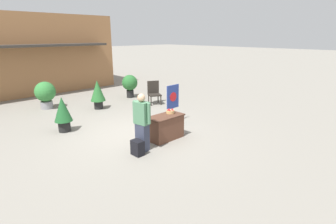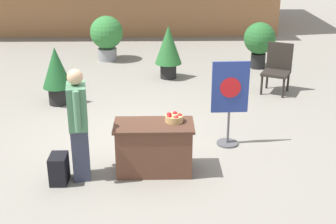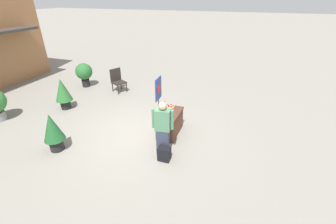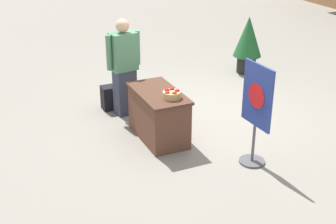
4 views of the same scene
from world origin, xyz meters
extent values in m
plane|color=gray|center=(0.00, 0.00, 0.00)|extent=(120.00, 120.00, 0.00)
cube|color=brown|center=(0.35, -0.92, 0.36)|extent=(1.09, 0.57, 0.72)
cube|color=#492C20|center=(0.35, -0.92, 0.74)|extent=(1.16, 0.61, 0.04)
cylinder|color=tan|center=(0.65, -0.84, 0.81)|extent=(0.26, 0.26, 0.10)
sphere|color=red|center=(0.73, -0.84, 0.85)|extent=(0.08, 0.08, 0.08)
sphere|color=red|center=(0.66, -0.76, 0.85)|extent=(0.08, 0.08, 0.08)
sphere|color=#A30F14|center=(0.58, -0.80, 0.85)|extent=(0.08, 0.08, 0.08)
sphere|color=#A30F14|center=(0.58, -0.88, 0.85)|extent=(0.08, 0.08, 0.08)
sphere|color=red|center=(0.67, -0.92, 0.85)|extent=(0.08, 0.08, 0.08)
cube|color=#33384C|center=(-0.70, -1.08, 0.40)|extent=(0.29, 0.37, 0.79)
cube|color=#4C7F5B|center=(-0.70, -1.08, 1.10)|extent=(0.32, 0.45, 0.62)
sphere|color=tan|center=(-0.70, -1.08, 1.53)|extent=(0.22, 0.22, 0.22)
cylinder|color=#4C7F5B|center=(-0.74, -0.83, 1.13)|extent=(0.09, 0.09, 0.57)
cylinder|color=#4C7F5B|center=(-0.66, -1.34, 1.13)|extent=(0.09, 0.09, 0.57)
cube|color=black|center=(-1.00, -1.23, 0.21)|extent=(0.24, 0.34, 0.42)
cylinder|color=#4C4C51|center=(1.58, -0.03, 0.01)|extent=(0.36, 0.36, 0.03)
cylinder|color=#4C4C51|center=(1.58, -0.03, 0.31)|extent=(0.04, 0.04, 0.55)
cube|color=navy|center=(1.58, -0.03, 1.01)|extent=(0.60, 0.05, 0.86)
cylinder|color=red|center=(1.58, -0.05, 1.01)|extent=(0.34, 0.02, 0.34)
cylinder|color=#28231E|center=(3.07, 2.22, 0.21)|extent=(0.05, 0.05, 0.42)
cylinder|color=#28231E|center=(2.65, 2.43, 0.21)|extent=(0.05, 0.05, 0.42)
cylinder|color=#28231E|center=(3.28, 2.64, 0.21)|extent=(0.05, 0.05, 0.42)
cylinder|color=#28231E|center=(2.86, 2.85, 0.21)|extent=(0.05, 0.05, 0.42)
cube|color=#28231E|center=(2.97, 2.53, 0.45)|extent=(0.74, 0.74, 0.06)
cube|color=#28231E|center=(3.07, 2.75, 0.78)|extent=(0.52, 0.30, 0.59)
cylinder|color=black|center=(0.66, 3.67, 0.18)|extent=(0.38, 0.38, 0.37)
cone|color=#28662D|center=(0.66, 3.67, 0.82)|extent=(0.64, 0.64, 0.90)
cylinder|color=black|center=(2.98, 4.48, 0.19)|extent=(0.37, 0.37, 0.38)
sphere|color=#28662D|center=(2.98, 4.48, 0.78)|extent=(0.80, 0.80, 0.80)
cylinder|color=black|center=(-1.64, 1.95, 0.18)|extent=(0.39, 0.39, 0.37)
cone|color=#1E5628|center=(-1.64, 1.95, 0.78)|extent=(0.59, 0.59, 0.83)
camera|label=1|loc=(-4.98, -6.48, 3.15)|focal=28.00mm
camera|label=2|loc=(0.43, -7.13, 3.43)|focal=50.00mm
camera|label=3|loc=(-5.64, -3.02, 4.14)|focal=24.00mm
camera|label=4|loc=(6.25, -3.43, 3.35)|focal=50.00mm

